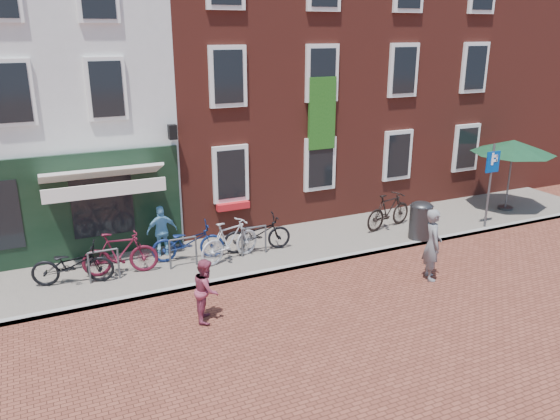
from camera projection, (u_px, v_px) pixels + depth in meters
name	position (u px, v px, depth m)	size (l,w,h in m)	color
ground	(254.00, 278.00, 14.11)	(80.00, 80.00, 0.00)	brown
sidewalk	(266.00, 250.00, 15.79)	(24.00, 3.00, 0.10)	slate
building_stucco	(12.00, 83.00, 16.74)	(8.00, 8.00, 9.00)	silver
building_brick_mid	(229.00, 61.00, 19.39)	(6.00, 8.00, 10.00)	maroon
building_brick_right	(372.00, 57.00, 21.79)	(6.00, 8.00, 10.00)	maroon
filler_right	(494.00, 66.00, 24.55)	(7.00, 8.00, 9.00)	maroon
litter_bin	(421.00, 218.00, 16.34)	(0.66, 0.66, 1.22)	#2E2E30
parking_sign	(491.00, 174.00, 16.97)	(0.50, 0.08, 2.65)	#4C4C4F
parasol	(514.00, 144.00, 18.49)	(2.75, 2.75, 2.53)	#4C4C4F
woman	(432.00, 244.00, 13.81)	(0.68, 0.44, 1.85)	slate
boy	(206.00, 290.00, 11.89)	(0.68, 0.53, 1.41)	#90374D
cafe_person	(162.00, 231.00, 15.06)	(0.83, 0.35, 1.42)	#76C0E9
bicycle_0	(73.00, 264.00, 13.42)	(0.68, 1.94, 1.02)	black
bicycle_1	(120.00, 253.00, 13.93)	(0.53, 1.88, 1.13)	#531121
bicycle_2	(188.00, 242.00, 14.84)	(0.68, 1.94, 1.02)	#101F4E
bicycle_3	(230.00, 241.00, 14.78)	(0.53, 1.88, 1.13)	#B2B1B4
bicycle_4	(257.00, 234.00, 15.43)	(0.68, 1.94, 1.02)	black
bicycle_5	(389.00, 211.00, 17.21)	(0.53, 1.88, 1.13)	black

